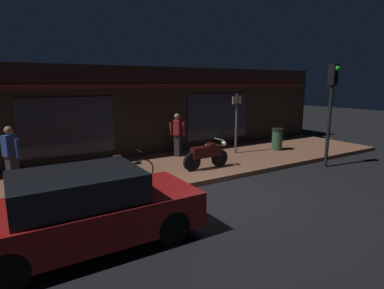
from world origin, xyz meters
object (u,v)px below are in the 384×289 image
person_bystander (177,134)px  sign_post (236,120)px  bicycle_parked (126,171)px  traffic_light_pole (331,97)px  trash_bin (277,139)px  parked_car_near (85,209)px  motorcycle (207,154)px  person_photographer (11,155)px

person_bystander → sign_post: bearing=-19.2°
bicycle_parked → person_bystander: (2.88, 2.22, 0.52)m
traffic_light_pole → bicycle_parked: bearing=167.6°
person_bystander → trash_bin: person_bystander is taller
person_bystander → parked_car_near: person_bystander is taller
motorcycle → traffic_light_pole: bearing=-21.7°
bicycle_parked → parked_car_near: parked_car_near is taller
trash_bin → person_photographer: bearing=176.6°
traffic_light_pole → motorcycle: bearing=158.3°
parked_car_near → motorcycle: bearing=30.9°
bicycle_parked → trash_bin: size_ratio=1.79×
parked_car_near → trash_bin: bearing=22.2°
person_bystander → traffic_light_pole: 5.68m
trash_bin → traffic_light_pole: traffic_light_pole is taller
person_photographer → traffic_light_pole: (9.65, -3.06, 1.45)m
bicycle_parked → parked_car_near: 3.16m
traffic_light_pole → parked_car_near: 8.90m
person_photographer → person_bystander: (5.62, 0.68, 0.00)m
person_photographer → person_bystander: bearing=6.9°
motorcycle → trash_bin: (4.21, 0.86, -0.03)m
person_photographer → parked_car_near: bearing=-76.5°
bicycle_parked → parked_car_near: (-1.73, -2.63, 0.20)m
motorcycle → person_bystander: bearing=88.9°
sign_post → parked_car_near: size_ratio=0.58×
bicycle_parked → person_bystander: 3.68m
trash_bin → traffic_light_pole: size_ratio=0.26×
traffic_light_pole → person_bystander: bearing=137.1°
person_bystander → trash_bin: bearing=-16.9°
person_photographer → trash_bin: (9.79, -0.58, -0.41)m
person_bystander → sign_post: size_ratio=0.70×
bicycle_parked → traffic_light_pole: 7.35m
bicycle_parked → traffic_light_pole: traffic_light_pole is taller
sign_post → bicycle_parked: bearing=-164.6°
motorcycle → person_bystander: size_ratio=1.02×
sign_post → traffic_light_pole: size_ratio=0.67×
motorcycle → sign_post: 2.81m
person_bystander → trash_bin: 4.37m
person_photographer → trash_bin: person_photographer is taller
sign_post → trash_bin: 2.13m
trash_bin → person_bystander: bearing=163.1°
bicycle_parked → trash_bin: trash_bin is taller
person_photographer → parked_car_near: person_photographer is taller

